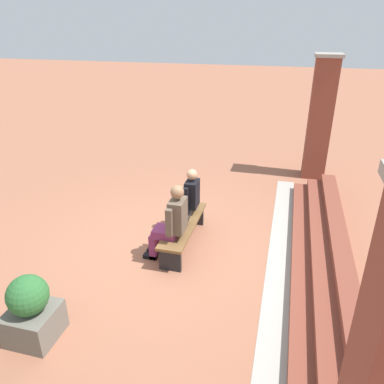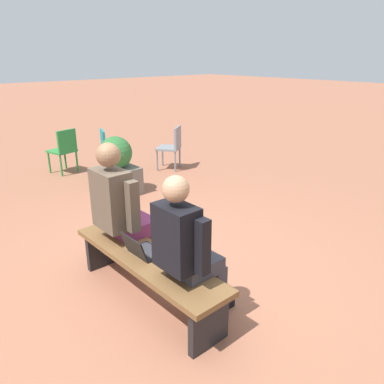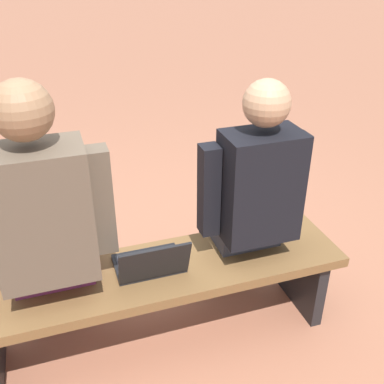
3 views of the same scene
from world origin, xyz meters
name	(u,v)px [view 3 (image 3 of 3)]	position (x,y,z in m)	size (l,w,h in m)	color
ground_plane	(128,306)	(0.00, 0.00, 0.00)	(60.00, 60.00, 0.00)	#9E6047
bench	(160,284)	(-0.12, 0.28, 0.35)	(1.80, 0.44, 0.45)	brown
person_student	(248,199)	(-0.60, 0.21, 0.71)	(0.53, 0.67, 1.32)	#383842
person_adult	(46,226)	(0.35, 0.21, 0.74)	(0.58, 0.73, 1.40)	#7F2D5B
laptop	(151,263)	(-0.08, 0.29, 0.50)	(0.32, 0.29, 0.21)	black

